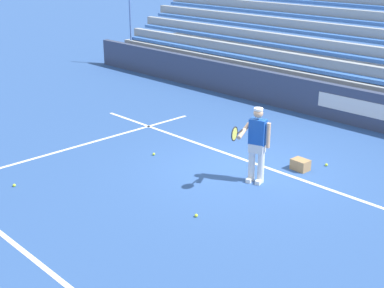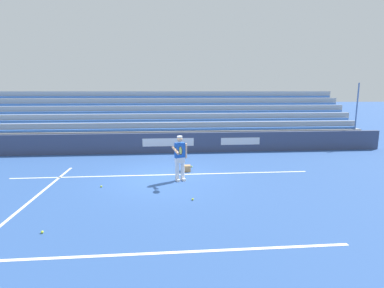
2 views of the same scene
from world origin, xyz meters
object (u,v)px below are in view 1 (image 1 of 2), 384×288
(tennis_player, at_px, (256,144))
(tennis_ball_on_baseline, at_px, (326,165))
(tennis_ball_toward_net, at_px, (154,154))
(tennis_ball_stray_back, at_px, (14,185))
(ball_box_cardboard, at_px, (300,165))
(tennis_ball_near_player, at_px, (196,215))

(tennis_player, relative_size, tennis_ball_on_baseline, 25.98)
(tennis_ball_toward_net, distance_m, tennis_ball_on_baseline, 4.27)
(tennis_ball_on_baseline, height_order, tennis_ball_stray_back, same)
(tennis_ball_toward_net, bearing_deg, tennis_ball_stray_back, 78.76)
(tennis_ball_on_baseline, relative_size, tennis_ball_stray_back, 1.00)
(ball_box_cardboard, xyz_separation_m, tennis_ball_toward_net, (3.14, 1.88, -0.10))
(ball_box_cardboard, bearing_deg, tennis_ball_stray_back, 54.31)
(tennis_ball_toward_net, relative_size, tennis_ball_stray_back, 1.00)
(tennis_player, bearing_deg, tennis_ball_on_baseline, -107.55)
(tennis_ball_on_baseline, bearing_deg, tennis_ball_toward_net, 36.28)
(tennis_ball_toward_net, bearing_deg, tennis_ball_on_baseline, -143.72)
(ball_box_cardboard, height_order, tennis_ball_stray_back, ball_box_cardboard)
(ball_box_cardboard, height_order, tennis_ball_near_player, ball_box_cardboard)
(tennis_player, xyz_separation_m, tennis_ball_on_baseline, (-0.62, -1.94, -0.86))
(tennis_player, distance_m, tennis_ball_on_baseline, 2.21)
(tennis_ball_on_baseline, bearing_deg, tennis_ball_near_player, 85.44)
(tennis_player, distance_m, tennis_ball_toward_net, 3.01)
(tennis_player, distance_m, tennis_ball_near_player, 2.32)
(tennis_ball_on_baseline, xyz_separation_m, tennis_ball_stray_back, (4.12, 5.96, 0.00))
(ball_box_cardboard, distance_m, tennis_ball_stray_back, 6.55)
(tennis_ball_toward_net, bearing_deg, ball_box_cardboard, -149.09)
(tennis_player, relative_size, tennis_ball_toward_net, 25.98)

